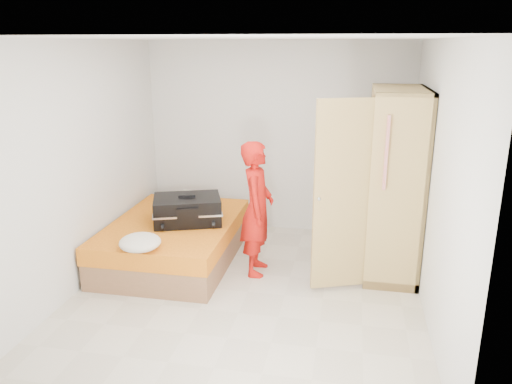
% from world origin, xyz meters
% --- Properties ---
extents(room, '(4.00, 4.02, 2.60)m').
position_xyz_m(room, '(0.00, 0.00, 1.30)').
color(room, beige).
rests_on(room, ground).
extents(bed, '(1.42, 2.02, 0.50)m').
position_xyz_m(bed, '(-1.05, 0.66, 0.25)').
color(bed, '#926142').
rests_on(bed, ground).
extents(wardrobe, '(1.14, 1.39, 2.10)m').
position_xyz_m(wardrobe, '(1.45, 0.85, 1.00)').
color(wardrobe, tan).
rests_on(wardrobe, ground).
extents(person, '(0.40, 0.58, 1.54)m').
position_xyz_m(person, '(0.00, 0.52, 0.77)').
color(person, red).
rests_on(person, ground).
extents(suitcase, '(0.95, 0.81, 0.34)m').
position_xyz_m(suitcase, '(-0.87, 0.66, 0.65)').
color(suitcase, black).
rests_on(suitcase, bed).
extents(round_cushion, '(0.43, 0.43, 0.16)m').
position_xyz_m(round_cushion, '(-1.09, -0.24, 0.58)').
color(round_cushion, silver).
rests_on(round_cushion, bed).
extents(pillow, '(0.55, 0.33, 0.09)m').
position_xyz_m(pillow, '(-1.02, 1.51, 0.55)').
color(pillow, silver).
rests_on(pillow, bed).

